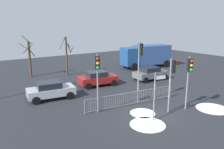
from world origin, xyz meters
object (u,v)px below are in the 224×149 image
at_px(traffic_light_mid_left, 172,73).
at_px(direction_sign_post, 155,94).
at_px(traffic_light_rear_right, 189,72).
at_px(car_red_near, 98,78).
at_px(car_silver_trailing, 51,90).
at_px(delivery_truck, 146,55).
at_px(bare_tree_left, 29,57).
at_px(car_grey_far, 150,73).
at_px(bare_tree_centre, 67,55).
at_px(traffic_light_foreground_right, 98,71).
at_px(traffic_light_rear_left, 140,59).

distance_m(traffic_light_mid_left, direction_sign_post, 2.26).
height_order(traffic_light_rear_right, car_red_near, traffic_light_rear_right).
bearing_deg(car_silver_trailing, delivery_truck, 25.92).
height_order(delivery_truck, bare_tree_left, bare_tree_left).
distance_m(car_grey_far, car_silver_trailing, 11.22).
distance_m(traffic_light_mid_left, car_red_near, 8.95).
relative_size(car_grey_far, bare_tree_centre, 0.85).
xyz_separation_m(traffic_light_mid_left, traffic_light_foreground_right, (-4.37, 2.68, 0.22)).
bearing_deg(traffic_light_foreground_right, traffic_light_rear_right, 176.95).
bearing_deg(delivery_truck, bare_tree_left, -3.75).
height_order(traffic_light_foreground_right, car_red_near, traffic_light_foreground_right).
distance_m(traffic_light_rear_right, delivery_truck, 15.76).
distance_m(traffic_light_foreground_right, traffic_light_rear_right, 6.42).
bearing_deg(delivery_truck, car_silver_trailing, 28.28).
bearing_deg(car_red_near, traffic_light_mid_left, -76.24).
bearing_deg(bare_tree_left, traffic_light_mid_left, -71.39).
height_order(car_grey_far, car_red_near, same).
bearing_deg(direction_sign_post, car_red_near, 96.95).
bearing_deg(direction_sign_post, car_grey_far, 61.43).
xyz_separation_m(traffic_light_rear_left, traffic_light_mid_left, (0.74, -2.55, -0.69)).
relative_size(traffic_light_foreground_right, car_silver_trailing, 1.05).
bearing_deg(traffic_light_mid_left, bare_tree_left, -150.19).
height_order(traffic_light_rear_left, car_red_near, traffic_light_rear_left).
relative_size(traffic_light_foreground_right, car_grey_far, 1.06).
xyz_separation_m(direction_sign_post, car_red_near, (1.08, 9.07, -1.03)).
height_order(car_red_near, bare_tree_centre, bare_tree_centre).
relative_size(traffic_light_rear_right, car_red_near, 0.98).
bearing_deg(direction_sign_post, traffic_light_mid_left, 25.41).
distance_m(traffic_light_rear_right, bare_tree_centre, 15.30).
bearing_deg(delivery_truck, traffic_light_mid_left, 62.63).
bearing_deg(car_red_near, delivery_truck, 29.92).
bearing_deg(direction_sign_post, delivery_truck, 62.83).
height_order(traffic_light_rear_left, traffic_light_foreground_right, traffic_light_rear_left).
distance_m(traffic_light_rear_right, car_grey_far, 8.96).
xyz_separation_m(traffic_light_rear_right, car_grey_far, (3.86, 7.80, -2.10)).
height_order(direction_sign_post, bare_tree_centre, bare_tree_centre).
height_order(traffic_light_rear_right, car_silver_trailing, traffic_light_rear_right).
relative_size(delivery_truck, bare_tree_centre, 1.59).
relative_size(traffic_light_rear_left, car_grey_far, 1.23).
bearing_deg(bare_tree_left, traffic_light_rear_left, -70.94).
xyz_separation_m(traffic_light_rear_right, delivery_truck, (8.32, 13.34, -1.13)).
height_order(traffic_light_foreground_right, car_grey_far, traffic_light_foreground_right).
height_order(traffic_light_rear_left, car_silver_trailing, traffic_light_rear_left).
distance_m(traffic_light_foreground_right, bare_tree_centre, 12.21).
height_order(traffic_light_rear_right, bare_tree_centre, bare_tree_centre).
xyz_separation_m(traffic_light_rear_right, bare_tree_centre, (-2.87, 15.02, -0.40)).
bearing_deg(traffic_light_foreground_right, traffic_light_mid_left, 174.66).
distance_m(traffic_light_foreground_right, bare_tree_left, 13.72).
relative_size(traffic_light_mid_left, car_grey_far, 0.99).
height_order(traffic_light_mid_left, traffic_light_rear_right, traffic_light_rear_right).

